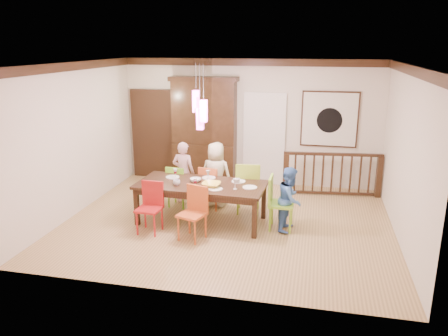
% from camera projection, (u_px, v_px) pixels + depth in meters
% --- Properties ---
extents(floor, '(6.00, 6.00, 0.00)m').
position_uv_depth(floor, '(228.00, 222.00, 8.21)').
color(floor, '#977749').
rests_on(floor, ground).
extents(ceiling, '(6.00, 6.00, 0.00)m').
position_uv_depth(ceiling, '(228.00, 64.00, 7.41)').
color(ceiling, white).
rests_on(ceiling, wall_back).
extents(wall_back, '(6.00, 0.00, 6.00)m').
position_uv_depth(wall_back, '(250.00, 123.00, 10.16)').
color(wall_back, beige).
rests_on(wall_back, floor).
extents(wall_left, '(0.00, 5.00, 5.00)m').
position_uv_depth(wall_left, '(76.00, 139.00, 8.42)').
color(wall_left, beige).
rests_on(wall_left, floor).
extents(wall_right, '(0.00, 5.00, 5.00)m').
position_uv_depth(wall_right, '(406.00, 156.00, 7.19)').
color(wall_right, beige).
rests_on(wall_right, floor).
extents(crown_molding, '(6.00, 5.00, 0.16)m').
position_uv_depth(crown_molding, '(228.00, 68.00, 7.43)').
color(crown_molding, black).
rests_on(crown_molding, wall_back).
extents(panel_door, '(1.04, 0.07, 2.24)m').
position_uv_depth(panel_door, '(153.00, 135.00, 10.71)').
color(panel_door, black).
rests_on(panel_door, wall_back).
extents(white_doorway, '(0.97, 0.05, 2.22)m').
position_uv_depth(white_doorway, '(264.00, 140.00, 10.16)').
color(white_doorway, silver).
rests_on(white_doorway, wall_back).
extents(painting, '(1.25, 0.06, 1.25)m').
position_uv_depth(painting, '(329.00, 119.00, 9.71)').
color(painting, black).
rests_on(painting, wall_back).
extents(pendant_cluster, '(0.27, 0.21, 1.14)m').
position_uv_depth(pendant_cluster, '(200.00, 110.00, 7.65)').
color(pendant_cluster, '#ED47B7').
rests_on(pendant_cluster, ceiling).
extents(dining_table, '(2.41, 1.18, 0.75)m').
position_uv_depth(dining_table, '(201.00, 187.00, 8.04)').
color(dining_table, black).
rests_on(dining_table, floor).
extents(chair_far_left, '(0.43, 0.43, 0.86)m').
position_uv_depth(chair_far_left, '(179.00, 183.00, 8.88)').
color(chair_far_left, '#79CD2A').
rests_on(chair_far_left, floor).
extents(chair_far_mid, '(0.46, 0.46, 0.89)m').
position_uv_depth(chair_far_mid, '(211.00, 184.00, 8.77)').
color(chair_far_mid, '#BA5122').
rests_on(chair_far_mid, floor).
extents(chair_far_right, '(0.51, 0.51, 1.03)m').
position_uv_depth(chair_far_right, '(248.00, 183.00, 8.54)').
color(chair_far_right, '#8CAD29').
rests_on(chair_far_right, floor).
extents(chair_near_left, '(0.43, 0.43, 0.90)m').
position_uv_depth(chair_near_left, '(149.00, 205.00, 7.61)').
color(chair_near_left, '#A51A19').
rests_on(chair_near_left, floor).
extents(chair_near_mid, '(0.52, 0.52, 0.91)m').
position_uv_depth(chair_near_mid, '(192.00, 210.00, 7.35)').
color(chair_near_mid, '#BB5020').
rests_on(chair_near_mid, floor).
extents(chair_end_right, '(0.44, 0.44, 0.97)m').
position_uv_depth(chair_end_right, '(282.00, 200.00, 7.75)').
color(chair_end_right, '#8FCF2F').
rests_on(chair_end_right, floor).
extents(china_hutch, '(1.58, 0.46, 2.50)m').
position_uv_depth(china_hutch, '(204.00, 131.00, 10.23)').
color(china_hutch, black).
rests_on(china_hutch, floor).
extents(balustrade, '(2.13, 0.31, 0.96)m').
position_uv_depth(balustrade, '(332.00, 173.00, 9.51)').
color(balustrade, black).
rests_on(balustrade, floor).
extents(person_far_left, '(0.50, 0.36, 1.31)m').
position_uv_depth(person_far_left, '(184.00, 173.00, 9.03)').
color(person_far_left, beige).
rests_on(person_far_left, floor).
extents(person_far_mid, '(0.70, 0.50, 1.34)m').
position_uv_depth(person_far_mid, '(216.00, 175.00, 8.84)').
color(person_far_mid, '#C4BD94').
rests_on(person_far_mid, floor).
extents(person_end_right, '(0.54, 0.64, 1.16)m').
position_uv_depth(person_end_right, '(290.00, 199.00, 7.72)').
color(person_end_right, '#4677C6').
rests_on(person_end_right, floor).
extents(serving_bowl, '(0.34, 0.34, 0.08)m').
position_uv_depth(serving_bowl, '(211.00, 185.00, 7.82)').
color(serving_bowl, yellow).
rests_on(serving_bowl, dining_table).
extents(small_bowl, '(0.26, 0.26, 0.07)m').
position_uv_depth(small_bowl, '(196.00, 180.00, 8.11)').
color(small_bowl, white).
rests_on(small_bowl, dining_table).
extents(cup_left, '(0.16, 0.16, 0.10)m').
position_uv_depth(cup_left, '(177.00, 183.00, 7.91)').
color(cup_left, silver).
rests_on(cup_left, dining_table).
extents(cup_right, '(0.10, 0.10, 0.09)m').
position_uv_depth(cup_right, '(237.00, 181.00, 8.02)').
color(cup_right, silver).
rests_on(cup_right, dining_table).
extents(plate_far_left, '(0.26, 0.26, 0.01)m').
position_uv_depth(plate_far_left, '(173.00, 177.00, 8.38)').
color(plate_far_left, white).
rests_on(plate_far_left, dining_table).
extents(plate_far_mid, '(0.26, 0.26, 0.01)m').
position_uv_depth(plate_far_mid, '(209.00, 178.00, 8.33)').
color(plate_far_mid, white).
rests_on(plate_far_mid, dining_table).
extents(plate_far_right, '(0.26, 0.26, 0.01)m').
position_uv_depth(plate_far_right, '(238.00, 181.00, 8.12)').
color(plate_far_right, white).
rests_on(plate_far_right, dining_table).
extents(plate_near_left, '(0.26, 0.26, 0.01)m').
position_uv_depth(plate_near_left, '(155.00, 186.00, 7.85)').
color(plate_near_left, white).
rests_on(plate_near_left, dining_table).
extents(plate_near_mid, '(0.26, 0.26, 0.01)m').
position_uv_depth(plate_near_mid, '(215.00, 189.00, 7.70)').
color(plate_near_mid, white).
rests_on(plate_near_mid, dining_table).
extents(plate_end_right, '(0.26, 0.26, 0.01)m').
position_uv_depth(plate_end_right, '(250.00, 187.00, 7.78)').
color(plate_end_right, white).
rests_on(plate_end_right, dining_table).
extents(wine_glass_a, '(0.08, 0.08, 0.19)m').
position_uv_depth(wine_glass_a, '(175.00, 174.00, 8.29)').
color(wine_glass_a, '#590C19').
rests_on(wine_glass_a, dining_table).
extents(wine_glass_b, '(0.08, 0.08, 0.19)m').
position_uv_depth(wine_glass_b, '(208.00, 175.00, 8.19)').
color(wine_glass_b, silver).
rests_on(wine_glass_b, dining_table).
extents(wine_glass_c, '(0.08, 0.08, 0.19)m').
position_uv_depth(wine_glass_c, '(195.00, 183.00, 7.72)').
color(wine_glass_c, '#590C19').
rests_on(wine_glass_c, dining_table).
extents(wine_glass_d, '(0.08, 0.08, 0.19)m').
position_uv_depth(wine_glass_d, '(235.00, 184.00, 7.69)').
color(wine_glass_d, silver).
rests_on(wine_glass_d, dining_table).
extents(napkin, '(0.18, 0.14, 0.01)m').
position_uv_depth(napkin, '(196.00, 190.00, 7.65)').
color(napkin, '#D83359').
rests_on(napkin, dining_table).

